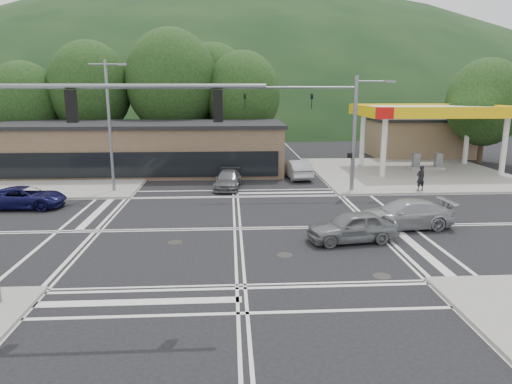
{
  "coord_description": "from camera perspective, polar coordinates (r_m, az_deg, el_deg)",
  "views": [
    {
      "loc": [
        -0.35,
        -22.76,
        7.13
      ],
      "look_at": [
        1.11,
        2.41,
        1.4
      ],
      "focal_mm": 32.0,
      "sensor_mm": 36.0,
      "label": 1
    }
  ],
  "objects": [
    {
      "name": "car_queue_a",
      "position": [
        37.22,
        5.18,
        2.9
      ],
      "size": [
        1.99,
        4.74,
        1.52
      ],
      "primitive_type": "imported",
      "rotation": [
        0.0,
        0.0,
        3.23
      ],
      "color": "#9FA1A6",
      "rests_on": "ground"
    },
    {
      "name": "car_northbound",
      "position": [
        33.34,
        -3.51,
        1.55
      ],
      "size": [
        2.2,
        4.53,
        1.27
      ],
      "primitive_type": "imported",
      "rotation": [
        0.0,
        0.0,
        -0.1
      ],
      "color": "#535557",
      "rests_on": "ground"
    },
    {
      "name": "sidewalk_ne",
      "position": [
        41.37,
        18.53,
        2.32
      ],
      "size": [
        16.0,
        16.0,
        0.15
      ],
      "primitive_type": "cube",
      "color": "gray",
      "rests_on": "ground"
    },
    {
      "name": "commercial_row",
      "position": [
        40.81,
        -14.15,
        5.2
      ],
      "size": [
        24.0,
        8.0,
        4.0
      ],
      "primitive_type": "cube",
      "color": "brown",
      "rests_on": "ground"
    },
    {
      "name": "signal_mast_ne",
      "position": [
        31.88,
        10.05,
        8.91
      ],
      "size": [
        11.65,
        0.3,
        8.0
      ],
      "color": "slate",
      "rests_on": "ground"
    },
    {
      "name": "gas_station_canopy",
      "position": [
        42.51,
        21.04,
        9.15
      ],
      "size": [
        12.32,
        8.34,
        5.75
      ],
      "color": "silver",
      "rests_on": "ground"
    },
    {
      "name": "car_silver_east",
      "position": [
        25.05,
        18.0,
        -2.63
      ],
      "size": [
        5.2,
        2.43,
        1.47
      ],
      "primitive_type": "imported",
      "rotation": [
        0.0,
        0.0,
        -1.5
      ],
      "color": "#979A9E",
      "rests_on": "ground"
    },
    {
      "name": "convenience_store",
      "position": [
        52.18,
        19.78,
        6.3
      ],
      "size": [
        10.0,
        6.0,
        3.8
      ],
      "primitive_type": "cube",
      "color": "#846B4F",
      "rests_on": "ground"
    },
    {
      "name": "tree_ne",
      "position": [
        49.23,
        26.77,
        9.96
      ],
      "size": [
        7.2,
        7.2,
        9.99
      ],
      "color": "#382619",
      "rests_on": "ground"
    },
    {
      "name": "tree_n_e",
      "position": [
        50.79,
        -5.31,
        12.76
      ],
      "size": [
        8.4,
        8.4,
        11.98
      ],
      "color": "#382619",
      "rests_on": "ground"
    },
    {
      "name": "tree_n_c",
      "position": [
        46.78,
        -1.7,
        12.02
      ],
      "size": [
        7.6,
        7.6,
        10.87
      ],
      "color": "#382619",
      "rests_on": "ground"
    },
    {
      "name": "car_grey_center",
      "position": [
        22.18,
        11.93,
        -4.26
      ],
      "size": [
        4.49,
        2.33,
        1.46
      ],
      "primitive_type": "imported",
      "rotation": [
        0.0,
        0.0,
        -1.42
      ],
      "color": "slate",
      "rests_on": "ground"
    },
    {
      "name": "car_blue_west",
      "position": [
        31.12,
        -26.88,
        -0.61
      ],
      "size": [
        4.78,
        2.31,
        1.31
      ],
      "primitive_type": "imported",
      "rotation": [
        0.0,
        0.0,
        1.54
      ],
      "color": "#0E0E40",
      "rests_on": "ground"
    },
    {
      "name": "tree_n_b",
      "position": [
        47.1,
        -10.49,
        13.4
      ],
      "size": [
        9.0,
        9.0,
        12.98
      ],
      "color": "#382619",
      "rests_on": "ground"
    },
    {
      "name": "sidewalk_nw",
      "position": [
        41.11,
        -24.15,
        1.79
      ],
      "size": [
        16.0,
        16.0,
        0.15
      ],
      "primitive_type": "cube",
      "color": "gray",
      "rests_on": "ground"
    },
    {
      "name": "tree_n_a",
      "position": [
        48.71,
        -20.05,
        12.06
      ],
      "size": [
        8.0,
        8.0,
        11.75
      ],
      "color": "#382619",
      "rests_on": "ground"
    },
    {
      "name": "pedestrian",
      "position": [
        33.78,
        19.89,
        1.66
      ],
      "size": [
        0.75,
        0.6,
        1.8
      ],
      "primitive_type": "imported",
      "rotation": [
        0.0,
        0.0,
        3.43
      ],
      "color": "black",
      "rests_on": "sidewalk_ne"
    },
    {
      "name": "signal_mast_sw",
      "position": [
        15.89,
        -25.69,
        4.26
      ],
      "size": [
        9.14,
        0.28,
        8.0
      ],
      "color": "slate",
      "rests_on": "ground"
    },
    {
      "name": "car_queue_b",
      "position": [
        42.58,
        -0.23,
        4.16
      ],
      "size": [
        1.82,
        4.32,
        1.46
      ],
      "primitive_type": "imported",
      "rotation": [
        0.0,
        0.0,
        3.12
      ],
      "color": "silver",
      "rests_on": "ground"
    },
    {
      "name": "ground",
      "position": [
        23.85,
        -2.33,
        -4.6
      ],
      "size": [
        120.0,
        120.0,
        0.0
      ],
      "primitive_type": "plane",
      "color": "black",
      "rests_on": "ground"
    },
    {
      "name": "streetlight_nw",
      "position": [
        32.84,
        -17.78,
        8.57
      ],
      "size": [
        2.5,
        0.25,
        9.0
      ],
      "color": "slate",
      "rests_on": "ground"
    },
    {
      "name": "tree_n_d",
      "position": [
        49.82,
        -26.99,
        9.96
      ],
      "size": [
        6.8,
        6.8,
        9.76
      ],
      "color": "#382619",
      "rests_on": "ground"
    },
    {
      "name": "hill_north",
      "position": [
        112.99,
        -3.18,
        9.17
      ],
      "size": [
        252.0,
        126.0,
        140.0
      ],
      "primitive_type": "ellipsoid",
      "color": "black",
      "rests_on": "ground"
    }
  ]
}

